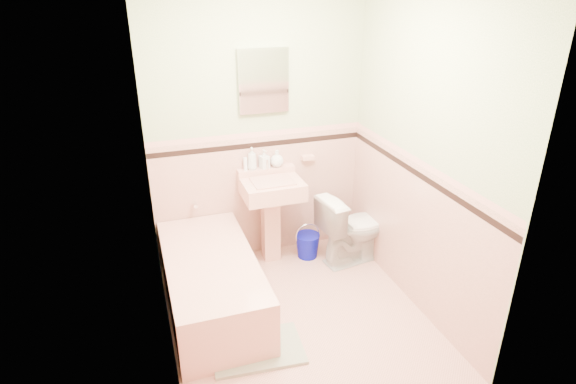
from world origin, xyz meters
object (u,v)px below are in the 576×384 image
object	(u,v)px
soap_bottle_left	(252,159)
soap_bottle_mid	(264,159)
toilet	(354,228)
medicine_cabinet	(263,81)
bathtub	(212,285)
soap_bottle_right	(277,158)
shoe	(266,335)
bucket	(308,246)
sink	(272,222)

from	to	relation	value
soap_bottle_left	soap_bottle_mid	size ratio (longest dim) A/B	1.20
soap_bottle_left	toilet	distance (m)	1.17
medicine_cabinet	soap_bottle_left	bearing A→B (deg)	-167.17
toilet	soap_bottle_left	bearing A→B (deg)	56.87
bathtub	medicine_cabinet	xyz separation A→B (m)	(0.68, 0.74, 1.47)
soap_bottle_mid	soap_bottle_right	world-z (taller)	soap_bottle_mid
medicine_cabinet	soap_bottle_mid	xyz separation A→B (m)	(-0.02, -0.03, -0.71)
toilet	shoe	size ratio (longest dim) A/B	5.28
bathtub	soap_bottle_mid	xyz separation A→B (m)	(0.66, 0.71, 0.77)
bucket	sink	bearing A→B (deg)	176.30
bathtub	sink	bearing A→B (deg)	37.93
sink	soap_bottle_mid	xyz separation A→B (m)	(-0.02, 0.18, 0.57)
bucket	soap_bottle_mid	bearing A→B (deg)	150.99
medicine_cabinet	toilet	bearing A→B (deg)	-29.81
soap_bottle_right	toilet	xyz separation A→B (m)	(0.64, -0.40, -0.64)
soap_bottle_left	bucket	world-z (taller)	soap_bottle_left
bathtub	shoe	xyz separation A→B (m)	(0.31, -0.53, -0.17)
bathtub	soap_bottle_right	world-z (taller)	soap_bottle_right
bathtub	medicine_cabinet	distance (m)	1.78
soap_bottle_left	shoe	bearing A→B (deg)	-101.05
soap_bottle_mid	shoe	xyz separation A→B (m)	(-0.36, -1.24, -0.94)
soap_bottle_mid	sink	bearing A→B (deg)	-84.78
soap_bottle_left	soap_bottle_mid	world-z (taller)	soap_bottle_left
sink	soap_bottle_mid	size ratio (longest dim) A/B	4.84
soap_bottle_right	bathtub	bearing A→B (deg)	-137.89
sink	bucket	distance (m)	0.46
soap_bottle_left	bathtub	bearing A→B (deg)	-127.68
bathtub	shoe	size ratio (longest dim) A/B	11.33
bathtub	soap_bottle_right	size ratio (longest dim) A/B	9.39
bathtub	soap_bottle_mid	world-z (taller)	soap_bottle_mid
soap_bottle_right	soap_bottle_left	bearing A→B (deg)	180.00
toilet	shoe	bearing A→B (deg)	118.19
sink	shoe	distance (m)	1.18
toilet	bucket	world-z (taller)	toilet
medicine_cabinet	bucket	world-z (taller)	medicine_cabinet
bucket	soap_bottle_left	bearing A→B (deg)	157.14
medicine_cabinet	soap_bottle_left	world-z (taller)	medicine_cabinet
bathtub	soap_bottle_left	size ratio (longest dim) A/B	7.13
medicine_cabinet	soap_bottle_left	distance (m)	0.70
soap_bottle_right	bucket	distance (m)	0.92
shoe	bathtub	bearing A→B (deg)	134.52
toilet	bucket	bearing A→B (deg)	55.11
soap_bottle_right	sink	bearing A→B (deg)	-120.35
bathtub	shoe	world-z (taller)	bathtub
soap_bottle_right	shoe	bearing A→B (deg)	-111.16
bathtub	soap_bottle_left	distance (m)	1.19
bathtub	toilet	distance (m)	1.46
sink	bucket	xyz separation A→B (m)	(0.35, -0.02, -0.30)
soap_bottle_left	toilet	world-z (taller)	soap_bottle_left
bucket	shoe	xyz separation A→B (m)	(-0.72, -1.03, -0.07)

